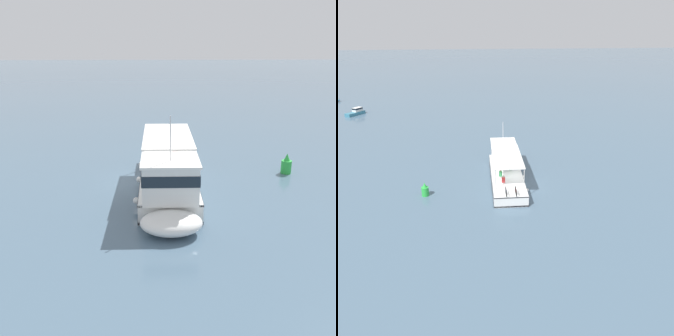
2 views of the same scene
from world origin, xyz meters
TOP-DOWN VIEW (x-y plane):
  - ground_plane at (0.00, 0.00)m, footprint 400.00×400.00m
  - ferry_main at (2.53, 0.91)m, footprint 12.91×3.74m
  - motorboat_outer_anchorage at (32.27, 25.74)m, footprint 3.73×3.06m
  - channel_buoy at (-1.25, 9.20)m, footprint 0.70×0.70m

SIDE VIEW (x-z plane):
  - ground_plane at x=0.00m, z-range 0.00..0.00m
  - motorboat_outer_anchorage at x=32.27m, z-range -0.09..1.17m
  - channel_buoy at x=-1.25m, z-range -0.13..1.27m
  - ferry_main at x=2.53m, z-range -1.64..3.68m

